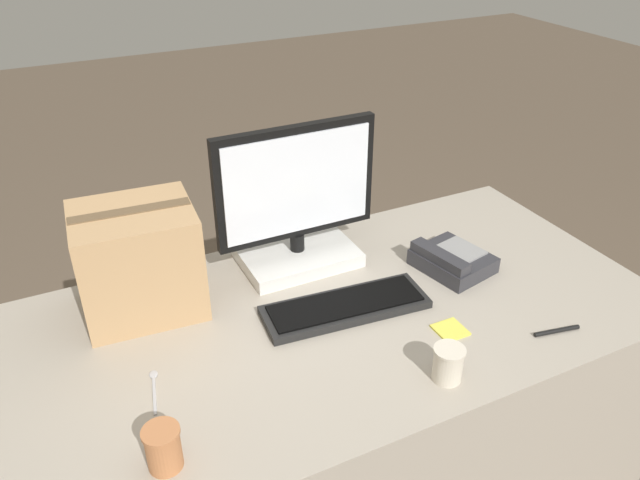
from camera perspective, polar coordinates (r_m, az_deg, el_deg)
The scene contains 10 objects.
office_desk at distance 1.96m, azimuth 1.21°, elevation -15.25°, with size 1.80×0.90×0.73m.
monitor at distance 1.84m, azimuth -2.14°, elevation 2.52°, with size 0.49×0.24×0.44m.
keyboard at distance 1.72m, azimuth 2.33°, elevation -6.08°, with size 0.47×0.19×0.03m.
desk_phone at distance 1.92m, azimuth 11.93°, elevation -1.81°, with size 0.22×0.24×0.08m.
paper_cup_left at distance 1.35m, azimuth -14.13°, elevation -17.95°, with size 0.08×0.08×0.10m.
paper_cup_right at distance 1.52m, azimuth 11.62°, elevation -11.01°, with size 0.08×0.08×0.09m.
spoon at distance 1.55m, azimuth -14.94°, elevation -12.73°, with size 0.04×0.15×0.00m.
cardboard_box at distance 1.72m, azimuth -16.24°, elevation -1.83°, with size 0.33×0.28×0.30m.
pen_marker at distance 1.76m, azimuth 20.83°, elevation -7.76°, with size 0.13×0.04×0.01m.
sticky_note_pad at distance 1.69m, azimuth 11.82°, elevation -8.05°, with size 0.08×0.08×0.01m.
Camera 1 is at (-0.63, -1.20, 1.77)m, focal length 35.00 mm.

